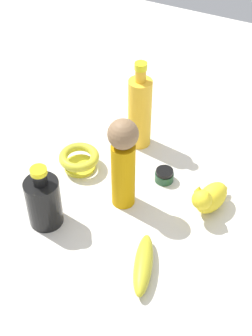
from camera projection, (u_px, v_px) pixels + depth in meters
name	position (u px, v px, depth m)	size (l,w,h in m)	color
ground	(126.00, 192.00, 1.20)	(2.00, 2.00, 0.00)	silver
person_figure_adult	(123.00, 161.00, 1.08)	(0.07, 0.07, 0.24)	#C88D06
banana	(143.00, 264.00, 1.02)	(0.16, 0.04, 0.04)	gold
bottle_tall	(140.00, 111.00, 1.26)	(0.06, 0.06, 0.25)	yellow
bottle_short	(44.00, 201.00, 1.08)	(0.08, 0.08, 0.16)	black
nail_polish_jar	(164.00, 175.00, 1.21)	(0.05, 0.05, 0.03)	#21492E
cat_figurine	(210.00, 197.00, 1.13)	(0.08, 0.13, 0.09)	yellow
bowl	(79.00, 159.00, 1.24)	(0.10, 0.10, 0.05)	yellow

